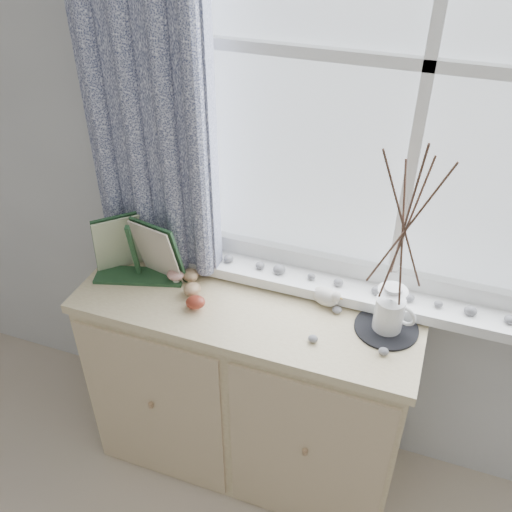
# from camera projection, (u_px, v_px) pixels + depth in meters

# --- Properties ---
(sideboard) EXTENTS (1.20, 0.45, 0.85)m
(sideboard) POSITION_uv_depth(u_px,v_px,m) (248.00, 388.00, 2.20)
(sideboard) COLOR beige
(sideboard) RESTS_ON ground
(botanical_book) EXTENTS (0.39, 0.23, 0.26)m
(botanical_book) POSITION_uv_depth(u_px,v_px,m) (131.00, 253.00, 1.98)
(botanical_book) COLOR #204225
(botanical_book) RESTS_ON sideboard
(toadstool_cluster) EXTENTS (0.14, 0.15, 0.09)m
(toadstool_cluster) POSITION_uv_depth(u_px,v_px,m) (171.00, 261.00, 2.07)
(toadstool_cluster) COLOR white
(toadstool_cluster) RESTS_ON sideboard
(wooden_eggs) EXTENTS (0.14, 0.18, 0.07)m
(wooden_eggs) POSITION_uv_depth(u_px,v_px,m) (193.00, 288.00, 1.98)
(wooden_eggs) COLOR tan
(wooden_eggs) RESTS_ON sideboard
(songbird_figurine) EXTENTS (0.15, 0.10, 0.07)m
(songbird_figurine) POSITION_uv_depth(u_px,v_px,m) (325.00, 296.00, 1.94)
(songbird_figurine) COLOR white
(songbird_figurine) RESTS_ON sideboard
(crocheted_doily) EXTENTS (0.21, 0.21, 0.01)m
(crocheted_doily) POSITION_uv_depth(u_px,v_px,m) (386.00, 328.00, 1.85)
(crocheted_doily) COLOR black
(crocheted_doily) RESTS_ON sideboard
(twig_pitcher) EXTENTS (0.33, 0.33, 0.71)m
(twig_pitcher) POSITION_uv_depth(u_px,v_px,m) (405.00, 223.00, 1.62)
(twig_pitcher) COLOR white
(twig_pitcher) RESTS_ON crocheted_doily
(sideboard_pebbles) EXTENTS (0.33, 0.23, 0.02)m
(sideboard_pebbles) POSITION_uv_depth(u_px,v_px,m) (334.00, 323.00, 1.86)
(sideboard_pebbles) COLOR gray
(sideboard_pebbles) RESTS_ON sideboard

